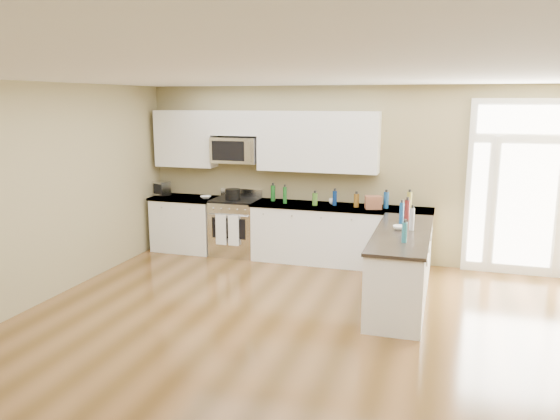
{
  "coord_description": "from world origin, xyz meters",
  "views": [
    {
      "loc": [
        1.43,
        -4.63,
        2.58
      ],
      "look_at": [
        -0.63,
        2.0,
        1.17
      ],
      "focal_mm": 35.0,
      "sensor_mm": 36.0,
      "label": 1
    }
  ],
  "objects_px": {
    "peninsula_cabinet": "(401,270)",
    "toaster_oven": "(161,188)",
    "stockpot": "(233,194)",
    "kitchen_range": "(236,227)"
  },
  "relations": [
    {
      "from": "peninsula_cabinet",
      "to": "stockpot",
      "type": "distance_m",
      "value": 3.26
    },
    {
      "from": "peninsula_cabinet",
      "to": "toaster_oven",
      "type": "distance_m",
      "value": 4.58
    },
    {
      "from": "stockpot",
      "to": "kitchen_range",
      "type": "bearing_deg",
      "value": 66.88
    },
    {
      "from": "stockpot",
      "to": "toaster_oven",
      "type": "height_order",
      "value": "toaster_oven"
    },
    {
      "from": "peninsula_cabinet",
      "to": "kitchen_range",
      "type": "relative_size",
      "value": 2.15
    },
    {
      "from": "peninsula_cabinet",
      "to": "stockpot",
      "type": "relative_size",
      "value": 9.21
    },
    {
      "from": "stockpot",
      "to": "toaster_oven",
      "type": "xyz_separation_m",
      "value": [
        -1.4,
        0.11,
        0.01
      ]
    },
    {
      "from": "kitchen_range",
      "to": "stockpot",
      "type": "bearing_deg",
      "value": -113.12
    },
    {
      "from": "kitchen_range",
      "to": "stockpot",
      "type": "relative_size",
      "value": 4.29
    },
    {
      "from": "peninsula_cabinet",
      "to": "toaster_oven",
      "type": "bearing_deg",
      "value": 160.52
    }
  ]
}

